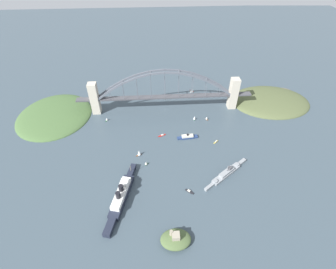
# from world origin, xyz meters

# --- Properties ---
(ground_plane) EXTENTS (1400.00, 1400.00, 0.00)m
(ground_plane) POSITION_xyz_m (0.00, 0.00, 0.00)
(ground_plane) COLOR #3D4C56
(harbor_arch_bridge) EXTENTS (301.49, 14.52, 76.05)m
(harbor_arch_bridge) POSITION_xyz_m (0.00, -0.00, 30.75)
(harbor_arch_bridge) COLOR beige
(harbor_arch_bridge) RESTS_ON ground
(headland_west_shore) EXTENTS (143.97, 113.21, 19.96)m
(headland_west_shore) POSITION_xyz_m (-199.48, -13.72, 0.00)
(headland_west_shore) COLOR #515B38
(headland_west_shore) RESTS_ON ground
(headland_east_shore) EXTENTS (125.33, 138.62, 17.29)m
(headland_east_shore) POSITION_xyz_m (191.10, 3.83, 0.00)
(headland_east_shore) COLOR #476638
(headland_east_shore) RESTS_ON ground
(ocean_liner) EXTENTS (33.35, 102.17, 21.08)m
(ocean_liner) POSITION_xyz_m (63.71, 185.41, 5.98)
(ocean_liner) COLOR #1E2333
(ocean_liner) RESTS_ON ground
(naval_cruiser) EXTENTS (67.58, 51.62, 17.51)m
(naval_cruiser) POSITION_xyz_m (-72.91, 156.95, 3.13)
(naval_cruiser) COLOR gray
(naval_cruiser) RESTS_ON ground
(harbor_ferry_steamer) EXTENTS (32.53, 9.17, 7.67)m
(harbor_ferry_steamer) POSITION_xyz_m (-30.59, 79.39, 2.31)
(harbor_ferry_steamer) COLOR navy
(harbor_ferry_steamer) RESTS_ON ground
(fort_island_mid_harbor) EXTENTS (32.54, 24.55, 15.74)m
(fort_island_mid_harbor) POSITION_xyz_m (3.12, 243.88, 5.09)
(fort_island_mid_harbor) COLOR #4C6038
(fort_island_mid_harbor) RESTS_ON ground
(seaplane_taxiing_near_bridge) EXTENTS (10.51, 6.89, 4.77)m
(seaplane_taxiing_near_bridge) POSITION_xyz_m (-3.00, -34.55, 1.99)
(seaplane_taxiing_near_bridge) COLOR #B7B7B2
(seaplane_taxiing_near_bridge) RESTS_ON ground
(seaplane_second_in_formation) EXTENTS (8.91, 9.09, 4.88)m
(seaplane_second_in_formation) POSITION_xyz_m (-55.91, -56.04, 2.07)
(seaplane_second_in_formation) COLOR #B7B7B2
(seaplane_second_in_formation) RESTS_ON ground
(small_boat_0) EXTENTS (5.37, 5.38, 6.13)m
(small_boat_0) POSITION_xyz_m (33.94, 131.67, 2.89)
(small_boat_0) COLOR #2D6B3D
(small_boat_0) RESTS_ON ground
(small_boat_1) EXTENTS (8.37, 6.52, 10.40)m
(small_boat_1) POSITION_xyz_m (43.92, 112.34, 4.80)
(small_boat_1) COLOR brown
(small_boat_1) RESTS_ON ground
(small_boat_2) EXTENTS (4.65, 5.81, 6.08)m
(small_boat_2) POSITION_xyz_m (-68.94, 34.32, 2.91)
(small_boat_2) COLOR brown
(small_boat_2) RESTS_ON ground
(small_boat_3) EXTENTS (4.72, 5.94, 6.14)m
(small_boat_3) POSITION_xyz_m (100.22, 26.02, 2.93)
(small_boat_3) COLOR #2D6B3D
(small_boat_3) RESTS_ON ground
(small_boat_4) EXTENTS (10.70, 9.00, 2.49)m
(small_boat_4) POSITION_xyz_m (-19.81, 181.26, 0.88)
(small_boat_4) COLOR black
(small_boat_4) RESTS_ON ground
(small_boat_5) EXTENTS (4.78, 7.05, 8.30)m
(small_boat_5) POSITION_xyz_m (-48.15, 33.31, 3.86)
(small_boat_5) COLOR #2D6B3D
(small_boat_5) RESTS_ON ground
(small_boat_6) EXTENTS (8.61, 7.29, 2.49)m
(small_boat_6) POSITION_xyz_m (-72.74, 92.32, 0.88)
(small_boat_6) COLOR gold
(small_boat_6) RESTS_ON ground
(small_boat_7) EXTENTS (12.34, 6.86, 1.77)m
(small_boat_7) POSITION_xyz_m (9.01, 71.44, 0.64)
(small_boat_7) COLOR #B2231E
(small_boat_7) RESTS_ON ground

